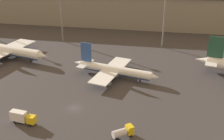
% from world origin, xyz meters
% --- Properties ---
extents(ground, '(600.00, 600.00, 0.00)m').
position_xyz_m(ground, '(0.00, 0.00, 0.00)').
color(ground, '#383538').
extents(terminal_building, '(242.37, 27.26, 20.88)m').
position_xyz_m(terminal_building, '(0.00, 102.27, 10.48)').
color(terminal_building, gray).
rests_on(terminal_building, ground).
extents(airplane_0, '(42.37, 33.02, 14.03)m').
position_xyz_m(airplane_0, '(-42.19, 35.56, 3.79)').
color(airplane_0, white).
rests_on(airplane_0, ground).
extents(airplane_1, '(35.64, 27.54, 12.45)m').
position_xyz_m(airplane_1, '(8.37, 24.86, 2.94)').
color(airplane_1, white).
rests_on(airplane_1, ground).
extents(service_vehicle_2, '(7.89, 2.92, 3.75)m').
position_xyz_m(service_vehicle_2, '(-12.26, -10.41, 2.07)').
color(service_vehicle_2, gold).
rests_on(service_vehicle_2, ground).
extents(service_vehicle_5, '(6.01, 5.23, 3.17)m').
position_xyz_m(service_vehicle_5, '(17.50, -11.68, 1.73)').
color(service_vehicle_5, gold).
rests_on(service_vehicle_5, ground).
extents(lamp_post_1, '(1.80, 1.80, 23.39)m').
position_xyz_m(lamp_post_1, '(-25.74, 62.70, 15.01)').
color(lamp_post_1, slate).
rests_on(lamp_post_1, ground).
extents(lamp_post_2, '(1.80, 1.80, 26.72)m').
position_xyz_m(lamp_post_2, '(26.35, 62.70, 16.85)').
color(lamp_post_2, slate).
rests_on(lamp_post_2, ground).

